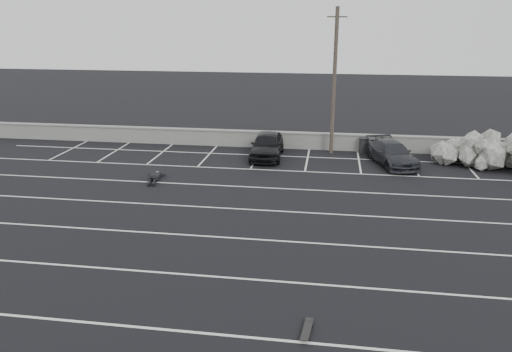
% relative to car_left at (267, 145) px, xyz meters
% --- Properties ---
extents(ground, '(120.00, 120.00, 0.00)m').
position_rel_car_left_xyz_m(ground, '(1.42, -11.59, -0.76)').
color(ground, black).
rests_on(ground, ground).
extents(seawall, '(50.00, 0.45, 1.06)m').
position_rel_car_left_xyz_m(seawall, '(1.42, 2.41, -0.21)').
color(seawall, gray).
rests_on(seawall, ground).
extents(stall_lines, '(36.00, 20.05, 0.01)m').
position_rel_car_left_xyz_m(stall_lines, '(1.33, -7.19, -0.76)').
color(stall_lines, silver).
rests_on(stall_lines, ground).
extents(car_left, '(1.90, 4.50, 1.52)m').
position_rel_car_left_xyz_m(car_left, '(0.00, 0.00, 0.00)').
color(car_left, black).
rests_on(car_left, ground).
extents(car_right, '(3.05, 4.78, 1.29)m').
position_rel_car_left_xyz_m(car_right, '(7.19, -0.47, -0.12)').
color(car_right, '#25272C').
rests_on(car_right, ground).
extents(utility_pole, '(1.15, 0.23, 8.60)m').
position_rel_car_left_xyz_m(utility_pole, '(3.78, 1.61, 3.59)').
color(utility_pole, '#4C4238').
rests_on(utility_pole, ground).
extents(trash_bin, '(0.67, 0.67, 0.95)m').
position_rel_car_left_xyz_m(trash_bin, '(5.76, 1.93, -0.28)').
color(trash_bin, '#252528').
rests_on(trash_bin, ground).
extents(riprap_pile, '(6.48, 4.81, 1.57)m').
position_rel_car_left_xyz_m(riprap_pile, '(12.53, 0.09, -0.11)').
color(riprap_pile, '#A8A59D').
rests_on(riprap_pile, ground).
extents(person, '(1.76, 2.78, 0.49)m').
position_rel_car_left_xyz_m(person, '(-5.16, -5.02, -0.51)').
color(person, black).
rests_on(person, ground).
extents(skateboard, '(0.30, 0.87, 0.10)m').
position_rel_car_left_xyz_m(skateboard, '(3.30, -17.16, -0.68)').
color(skateboard, black).
rests_on(skateboard, ground).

